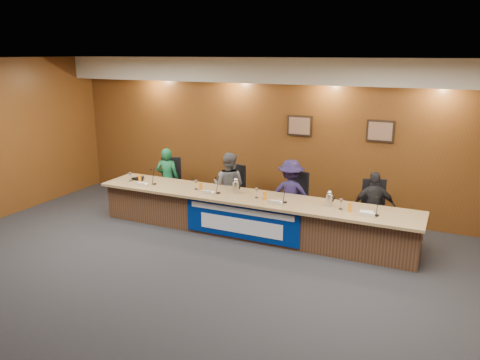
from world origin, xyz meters
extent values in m
plane|color=black|center=(0.00, 0.00, 0.00)|extent=(10.00, 10.00, 0.00)
cube|color=silver|center=(0.00, 0.00, 3.20)|extent=(10.00, 8.00, 0.04)
cube|color=#583112|center=(0.00, 4.00, 1.60)|extent=(10.00, 0.04, 3.20)
cube|color=beige|center=(0.00, 3.75, 2.95)|extent=(10.00, 0.50, 0.50)
cube|color=#4C2F1D|center=(0.00, 2.40, 0.35)|extent=(6.00, 0.80, 0.70)
cube|color=#94744B|center=(0.00, 2.35, 0.72)|extent=(6.10, 0.95, 0.05)
cube|color=navy|center=(0.00, 1.99, 0.38)|extent=(2.20, 0.02, 0.65)
cube|color=silver|center=(0.00, 1.97, 0.58)|extent=(2.00, 0.01, 0.10)
cube|color=silver|center=(0.00, 1.97, 0.30)|extent=(1.60, 0.01, 0.28)
cube|color=black|center=(0.40, 3.97, 1.85)|extent=(0.52, 0.04, 0.42)
cube|color=black|center=(2.00, 3.97, 1.85)|extent=(0.52, 0.04, 0.42)
imported|color=#11522E|center=(-2.21, 2.99, 0.67)|extent=(0.56, 0.45, 1.34)
imported|color=#535559|center=(-0.74, 2.99, 0.69)|extent=(0.71, 0.57, 1.38)
imported|color=#1E163C|center=(0.57, 2.99, 0.68)|extent=(0.96, 0.67, 1.35)
imported|color=black|center=(2.13, 2.99, 0.64)|extent=(0.81, 0.51, 1.29)
cube|color=black|center=(-2.21, 3.09, 0.48)|extent=(0.63, 0.63, 0.08)
cube|color=black|center=(-0.74, 3.09, 0.48)|extent=(0.53, 0.53, 0.08)
cube|color=black|center=(0.57, 3.09, 0.48)|extent=(0.60, 0.60, 0.08)
cube|color=black|center=(2.13, 3.09, 0.48)|extent=(0.60, 0.60, 0.08)
cube|color=white|center=(-2.23, 2.08, 0.80)|extent=(0.24, 0.08, 0.10)
cylinder|color=black|center=(-2.03, 2.28, 0.76)|extent=(0.07, 0.07, 0.02)
cylinder|color=orange|center=(-2.44, 2.34, 0.82)|extent=(0.06, 0.06, 0.15)
cylinder|color=silver|center=(-2.62, 2.26, 0.84)|extent=(0.08, 0.08, 0.18)
cube|color=white|center=(-0.77, 2.13, 0.80)|extent=(0.24, 0.08, 0.10)
cylinder|color=black|center=(-0.59, 2.27, 0.76)|extent=(0.07, 0.07, 0.02)
cylinder|color=orange|center=(-0.99, 2.29, 0.82)|extent=(0.06, 0.06, 0.15)
cylinder|color=silver|center=(-1.11, 2.32, 0.84)|extent=(0.08, 0.08, 0.18)
cube|color=white|center=(0.59, 2.10, 0.80)|extent=(0.24, 0.08, 0.10)
cylinder|color=black|center=(0.72, 2.27, 0.76)|extent=(0.07, 0.07, 0.02)
cylinder|color=orange|center=(0.33, 2.28, 0.82)|extent=(0.06, 0.06, 0.15)
cylinder|color=silver|center=(0.16, 2.31, 0.84)|extent=(0.08, 0.08, 0.18)
cube|color=white|center=(2.15, 2.12, 0.80)|extent=(0.24, 0.08, 0.10)
cylinder|color=black|center=(2.30, 2.24, 0.76)|extent=(0.07, 0.07, 0.02)
cylinder|color=orange|center=(1.86, 2.28, 0.82)|extent=(0.06, 0.06, 0.15)
cylinder|color=silver|center=(1.69, 2.32, 0.84)|extent=(0.08, 0.08, 0.18)
cylinder|color=silver|center=(-0.30, 2.41, 0.86)|extent=(0.13, 0.13, 0.23)
cylinder|color=silver|center=(1.47, 2.40, 0.86)|extent=(0.12, 0.12, 0.22)
cylinder|color=black|center=(-2.52, 2.43, 0.78)|extent=(0.32, 0.32, 0.05)
cube|color=white|center=(2.12, 2.30, 0.75)|extent=(0.26, 0.33, 0.01)
camera|label=1|loc=(3.29, -5.13, 3.29)|focal=35.00mm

